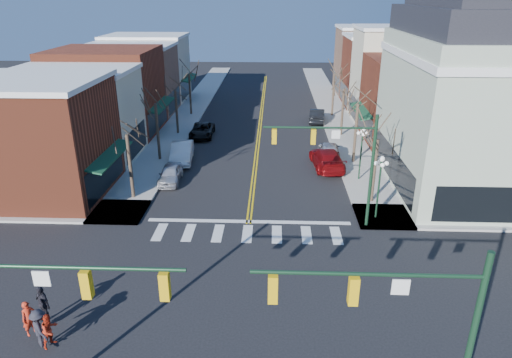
# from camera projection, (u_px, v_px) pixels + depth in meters

# --- Properties ---
(ground) EXTENTS (160.00, 160.00, 0.00)m
(ground) POSITION_uv_depth(u_px,v_px,m) (240.00, 297.00, 22.06)
(ground) COLOR black
(ground) RESTS_ON ground
(sidewalk_left) EXTENTS (3.50, 70.00, 0.15)m
(sidewalk_left) POSITION_uv_depth(u_px,v_px,m) (159.00, 156.00, 40.84)
(sidewalk_left) COLOR #9E9B93
(sidewalk_left) RESTS_ON ground
(sidewalk_right) EXTENTS (3.50, 70.00, 0.15)m
(sidewalk_right) POSITION_uv_depth(u_px,v_px,m) (355.00, 158.00, 40.20)
(sidewalk_right) COLOR #9E9B93
(sidewalk_right) RESTS_ON ground
(bldg_left_brick_a) EXTENTS (10.00, 8.50, 8.00)m
(bldg_left_brick_a) POSITION_uv_depth(u_px,v_px,m) (31.00, 141.00, 31.97)
(bldg_left_brick_a) COLOR maroon
(bldg_left_brick_a) RESTS_ON ground
(bldg_left_stucco_a) EXTENTS (10.00, 7.00, 7.50)m
(bldg_left_stucco_a) POSITION_uv_depth(u_px,v_px,m) (76.00, 116.00, 39.23)
(bldg_left_stucco_a) COLOR beige
(bldg_left_stucco_a) RESTS_ON ground
(bldg_left_brick_b) EXTENTS (10.00, 9.00, 8.50)m
(bldg_left_brick_b) POSITION_uv_depth(u_px,v_px,m) (107.00, 92.00, 46.44)
(bldg_left_brick_b) COLOR maroon
(bldg_left_brick_b) RESTS_ON ground
(bldg_left_tan) EXTENTS (10.00, 7.50, 7.80)m
(bldg_left_tan) POSITION_uv_depth(u_px,v_px,m) (131.00, 81.00, 54.20)
(bldg_left_tan) COLOR #986C53
(bldg_left_tan) RESTS_ON ground
(bldg_left_stucco_b) EXTENTS (10.00, 8.00, 8.20)m
(bldg_left_stucco_b) POSITION_uv_depth(u_px,v_px,m) (148.00, 69.00, 61.28)
(bldg_left_stucco_b) COLOR beige
(bldg_left_stucco_b) RESTS_ON ground
(bldg_right_brick_a) EXTENTS (10.00, 8.50, 8.00)m
(bldg_right_brick_a) POSITION_uv_depth(u_px,v_px,m) (420.00, 101.00, 43.78)
(bldg_right_brick_a) COLOR maroon
(bldg_right_brick_a) RESTS_ON ground
(bldg_right_stucco) EXTENTS (10.00, 7.00, 10.00)m
(bldg_right_stucco) POSITION_uv_depth(u_px,v_px,m) (400.00, 76.00, 50.56)
(bldg_right_stucco) COLOR beige
(bldg_right_stucco) RESTS_ON ground
(bldg_right_brick_b) EXTENTS (10.00, 8.00, 8.50)m
(bldg_right_brick_b) POSITION_uv_depth(u_px,v_px,m) (385.00, 72.00, 57.78)
(bldg_right_brick_b) COLOR maroon
(bldg_right_brick_b) RESTS_ON ground
(bldg_right_tan) EXTENTS (10.00, 8.00, 9.00)m
(bldg_right_tan) POSITION_uv_depth(u_px,v_px,m) (372.00, 61.00, 65.08)
(bldg_right_tan) COLOR #986C53
(bldg_right_tan) RESTS_ON ground
(victorian_corner) EXTENTS (12.25, 14.25, 13.30)m
(victorian_corner) POSITION_uv_depth(u_px,v_px,m) (485.00, 99.00, 32.33)
(victorian_corner) COLOR #A4B29A
(victorian_corner) RESTS_ON ground
(traffic_mast_near_left) EXTENTS (6.60, 0.28, 7.20)m
(traffic_mast_near_left) POSITION_uv_depth(u_px,v_px,m) (35.00, 315.00, 13.64)
(traffic_mast_near_left) COLOR #14331E
(traffic_mast_near_left) RESTS_ON ground
(traffic_mast_near_right) EXTENTS (6.60, 0.28, 7.20)m
(traffic_mast_near_right) POSITION_uv_depth(u_px,v_px,m) (410.00, 325.00, 13.23)
(traffic_mast_near_right) COLOR #14331E
(traffic_mast_near_right) RESTS_ON ground
(traffic_mast_far_right) EXTENTS (6.60, 0.28, 7.20)m
(traffic_mast_far_right) POSITION_uv_depth(u_px,v_px,m) (342.00, 156.00, 26.91)
(traffic_mast_far_right) COLOR #14331E
(traffic_mast_far_right) RESTS_ON ground
(lamppost_corner) EXTENTS (0.36, 0.36, 4.33)m
(lamppost_corner) POSITION_uv_depth(u_px,v_px,m) (380.00, 177.00, 28.49)
(lamppost_corner) COLOR #14331E
(lamppost_corner) RESTS_ON ground
(lamppost_midblock) EXTENTS (0.36, 0.36, 4.33)m
(lamppost_midblock) POSITION_uv_depth(u_px,v_px,m) (362.00, 145.00, 34.50)
(lamppost_midblock) COLOR #14331E
(lamppost_midblock) RESTS_ON ground
(tree_left_a) EXTENTS (0.24, 0.24, 4.76)m
(tree_left_a) POSITION_uv_depth(u_px,v_px,m) (130.00, 167.00, 31.63)
(tree_left_a) COLOR #382B21
(tree_left_a) RESTS_ON ground
(tree_left_b) EXTENTS (0.24, 0.24, 5.04)m
(tree_left_b) POSITION_uv_depth(u_px,v_px,m) (158.00, 133.00, 38.98)
(tree_left_b) COLOR #382B21
(tree_left_b) RESTS_ON ground
(tree_left_c) EXTENTS (0.24, 0.24, 4.55)m
(tree_left_c) POSITION_uv_depth(u_px,v_px,m) (177.00, 113.00, 46.46)
(tree_left_c) COLOR #382B21
(tree_left_c) RESTS_ON ground
(tree_left_d) EXTENTS (0.24, 0.24, 4.90)m
(tree_left_d) POSITION_uv_depth(u_px,v_px,m) (190.00, 95.00, 53.79)
(tree_left_d) COLOR #382B21
(tree_left_d) RESTS_ON ground
(tree_right_a) EXTENTS (0.24, 0.24, 4.62)m
(tree_right_a) POSITION_uv_depth(u_px,v_px,m) (374.00, 172.00, 31.04)
(tree_right_a) COLOR #382B21
(tree_right_a) RESTS_ON ground
(tree_right_b) EXTENTS (0.24, 0.24, 5.18)m
(tree_right_b) POSITION_uv_depth(u_px,v_px,m) (355.00, 134.00, 38.33)
(tree_right_b) COLOR #382B21
(tree_right_b) RESTS_ON ground
(tree_right_c) EXTENTS (0.24, 0.24, 4.83)m
(tree_right_c) POSITION_uv_depth(u_px,v_px,m) (342.00, 113.00, 45.79)
(tree_right_c) COLOR #382B21
(tree_right_c) RESTS_ON ground
(tree_right_d) EXTENTS (0.24, 0.24, 4.97)m
(tree_right_d) POSITION_uv_depth(u_px,v_px,m) (333.00, 95.00, 53.16)
(tree_right_d) COLOR #382B21
(tree_right_d) RESTS_ON ground
(car_left_near) EXTENTS (1.73, 3.97, 1.33)m
(car_left_near) POSITION_uv_depth(u_px,v_px,m) (170.00, 174.00, 35.14)
(car_left_near) COLOR silver
(car_left_near) RESTS_ON ground
(car_left_mid) EXTENTS (2.21, 5.09, 1.63)m
(car_left_mid) POSITION_uv_depth(u_px,v_px,m) (182.00, 152.00, 39.42)
(car_left_mid) COLOR white
(car_left_mid) RESTS_ON ground
(car_left_far) EXTENTS (2.23, 4.78, 1.32)m
(car_left_far) POSITION_uv_depth(u_px,v_px,m) (202.00, 130.00, 46.25)
(car_left_far) COLOR black
(car_left_far) RESTS_ON ground
(car_right_near) EXTENTS (2.81, 5.82, 1.63)m
(car_right_near) POSITION_uv_depth(u_px,v_px,m) (327.00, 159.00, 37.93)
(car_right_near) COLOR maroon
(car_right_near) RESTS_ON ground
(car_right_mid) EXTENTS (2.19, 4.75, 1.58)m
(car_right_mid) POSITION_uv_depth(u_px,v_px,m) (329.00, 150.00, 39.98)
(car_right_mid) COLOR #B8B8BD
(car_right_mid) RESTS_ON ground
(car_right_far) EXTENTS (2.13, 4.75, 1.51)m
(car_right_far) POSITION_uv_depth(u_px,v_px,m) (317.00, 115.00, 51.50)
(car_right_far) COLOR black
(car_right_far) RESTS_ON ground
(pedestrian_red_a) EXTENTS (0.66, 0.70, 1.60)m
(pedestrian_red_a) POSITION_uv_depth(u_px,v_px,m) (29.00, 318.00, 19.16)
(pedestrian_red_a) COLOR red
(pedestrian_red_a) RESTS_ON sidewalk_left
(pedestrian_red_b) EXTENTS (0.83, 0.91, 1.52)m
(pedestrian_red_b) POSITION_uv_depth(u_px,v_px,m) (50.00, 330.00, 18.54)
(pedestrian_red_b) COLOR #B62813
(pedestrian_red_b) RESTS_ON sidewalk_left
(pedestrian_dark_a) EXTENTS (1.09, 0.95, 1.77)m
(pedestrian_dark_a) POSITION_uv_depth(u_px,v_px,m) (43.00, 304.00, 19.93)
(pedestrian_dark_a) COLOR black
(pedestrian_dark_a) RESTS_ON sidewalk_left
(pedestrian_dark_b) EXTENTS (1.24, 1.24, 1.72)m
(pedestrian_dark_b) POSITION_uv_depth(u_px,v_px,m) (40.00, 328.00, 18.51)
(pedestrian_dark_b) COLOR black
(pedestrian_dark_b) RESTS_ON sidewalk_left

